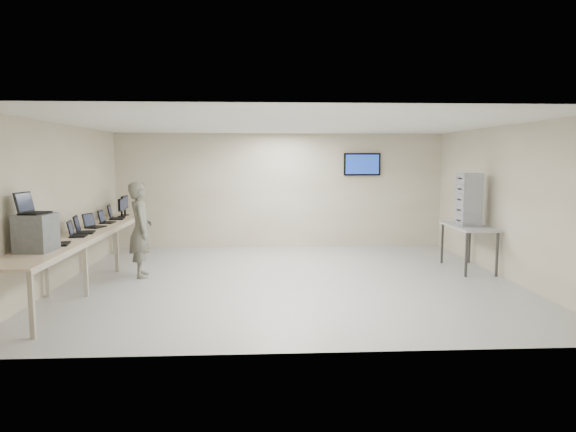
{
  "coord_description": "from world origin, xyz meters",
  "views": [
    {
      "loc": [
        -0.51,
        -9.1,
        2.21
      ],
      "look_at": [
        0.0,
        0.2,
        1.15
      ],
      "focal_mm": 32.0,
      "sensor_mm": 36.0,
      "label": 1
    }
  ],
  "objects": [
    {
      "name": "laptop_5",
      "position": [
        -3.64,
        2.0,
        0.98
      ],
      "size": [
        0.36,
        0.42,
        0.31
      ],
      "rotation": [
        0.0,
        0.0,
        0.12
      ],
      "color": "black",
      "rests_on": "workbench"
    },
    {
      "name": "laptop_2",
      "position": [
        -3.62,
        -0.06,
        0.98
      ],
      "size": [
        0.38,
        0.44,
        0.31
      ],
      "rotation": [
        0.0,
        0.0,
        0.17
      ],
      "color": "black",
      "rests_on": "workbench"
    },
    {
      "name": "monitor_far",
      "position": [
        -3.6,
        2.75,
        1.17
      ],
      "size": [
        0.2,
        0.45,
        0.45
      ],
      "color": "black",
      "rests_on": "workbench"
    },
    {
      "name": "equipment_box",
      "position": [
        -3.65,
        -1.8,
        1.16
      ],
      "size": [
        0.48,
        0.54,
        0.53
      ],
      "primitive_type": "cube",
      "rotation": [
        0.0,
        0.0,
        -0.07
      ],
      "color": "slate",
      "rests_on": "workbench"
    },
    {
      "name": "soldier",
      "position": [
        -2.72,
        0.43,
        0.89
      ],
      "size": [
        0.57,
        0.73,
        1.77
      ],
      "primitive_type": "imported",
      "rotation": [
        0.0,
        0.0,
        1.82
      ],
      "color": "#525746",
      "rests_on": "ground"
    },
    {
      "name": "storage_bins",
      "position": [
        3.58,
        0.7,
        1.4
      ],
      "size": [
        0.39,
        0.43,
        1.03
      ],
      "color": "#969AA6",
      "rests_on": "side_table"
    },
    {
      "name": "monitor_near",
      "position": [
        -3.6,
        2.48,
        1.15
      ],
      "size": [
        0.18,
        0.41,
        0.41
      ],
      "color": "black",
      "rests_on": "workbench"
    },
    {
      "name": "laptop_3",
      "position": [
        -3.66,
        0.66,
        0.97
      ],
      "size": [
        0.38,
        0.41,
        0.27
      ],
      "rotation": [
        0.0,
        0.0,
        -0.29
      ],
      "color": "black",
      "rests_on": "workbench"
    },
    {
      "name": "side_table",
      "position": [
        3.6,
        0.7,
        0.81
      ],
      "size": [
        0.68,
        1.47,
        0.88
      ],
      "color": "#9B9B9B",
      "rests_on": "ground"
    },
    {
      "name": "laptop_1",
      "position": [
        -3.6,
        -0.44,
        0.97
      ],
      "size": [
        0.32,
        0.37,
        0.27
      ],
      "rotation": [
        0.0,
        0.0,
        0.13
      ],
      "color": "black",
      "rests_on": "workbench"
    },
    {
      "name": "room",
      "position": [
        0.03,
        0.06,
        1.41
      ],
      "size": [
        8.01,
        7.01,
        2.81
      ],
      "color": "#B5B5B5",
      "rests_on": "ground"
    },
    {
      "name": "laptop_0",
      "position": [
        -3.62,
        -1.27,
        0.98
      ],
      "size": [
        0.39,
        0.44,
        0.31
      ],
      "rotation": [
        0.0,
        0.0,
        0.19
      ],
      "color": "black",
      "rests_on": "workbench"
    },
    {
      "name": "laptop_on_box",
      "position": [
        -3.71,
        -1.8,
        1.51
      ],
      "size": [
        0.39,
        0.44,
        0.31
      ],
      "rotation": [
        0.0,
        0.0,
        -0.17
      ],
      "color": "black",
      "rests_on": "equipment_box"
    },
    {
      "name": "laptop_4",
      "position": [
        -3.63,
        1.34,
        0.97
      ],
      "size": [
        0.29,
        0.35,
        0.26
      ],
      "rotation": [
        0.0,
        0.0,
        -0.04
      ],
      "color": "black",
      "rests_on": "workbench"
    },
    {
      "name": "workbench",
      "position": [
        -3.59,
        0.0,
        0.83
      ],
      "size": [
        0.76,
        6.0,
        0.9
      ],
      "color": "beige",
      "rests_on": "ground"
    }
  ]
}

